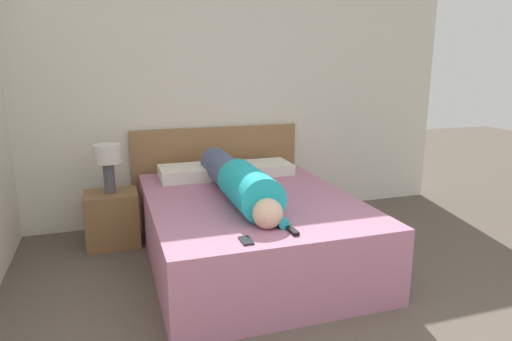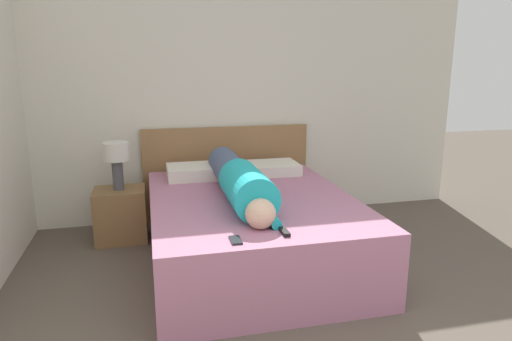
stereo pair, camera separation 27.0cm
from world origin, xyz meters
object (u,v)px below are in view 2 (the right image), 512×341
cell_phone (236,240)px  person_lying (240,181)px  pillow_near_headboard (198,171)px  nightstand (121,215)px  bed (252,229)px  table_lamp (116,157)px  tv_remote (284,231)px  pillow_second (270,168)px

cell_phone → person_lying: bearing=76.8°
pillow_near_headboard → cell_phone: 1.60m
nightstand → cell_phone: 1.79m
bed → person_lying: 0.43m
table_lamp → cell_phone: bearing=-64.6°
bed → tv_remote: size_ratio=13.62×
pillow_near_headboard → cell_phone: (0.04, -1.60, -0.05)m
bed → pillow_second: pillow_second is taller
table_lamp → person_lying: 1.21m
table_lamp → tv_remote: (1.07, -1.53, -0.22)m
pillow_near_headboard → tv_remote: size_ratio=3.73×
bed → tv_remote: bearing=-88.5°
nightstand → pillow_near_headboard: 0.80m
tv_remote → cell_phone: tv_remote is taller
nightstand → pillow_near_headboard: (0.71, 0.01, 0.36)m
table_lamp → pillow_second: bearing=0.3°
cell_phone → pillow_second: bearing=68.0°
table_lamp → tv_remote: 1.89m
pillow_near_headboard → pillow_second: 0.69m
bed → cell_phone: 0.96m
bed → pillow_near_headboard: 0.87m
bed → table_lamp: bearing=145.8°
tv_remote → pillow_second: bearing=78.1°
table_lamp → pillow_near_headboard: table_lamp is taller
table_lamp → tv_remote: size_ratio=2.84×
pillow_near_headboard → pillow_second: size_ratio=1.05×
bed → pillow_second: size_ratio=3.85×
nightstand → pillow_near_headboard: bearing=0.6°
bed → tv_remote: 0.87m
nightstand → cell_phone: bearing=-64.6°
person_lying → nightstand: bearing=141.8°
bed → pillow_second: (0.35, 0.72, 0.32)m
person_lying → cell_phone: (-0.20, -0.84, -0.14)m
tv_remote → cell_phone: size_ratio=1.15×
tv_remote → bed: bearing=91.5°
nightstand → cell_phone: size_ratio=3.69×
pillow_near_headboard → pillow_second: bearing=0.0°
nightstand → pillow_second: pillow_second is taller
pillow_near_headboard → tv_remote: (0.36, -1.54, -0.04)m
pillow_near_headboard → bed: bearing=-64.7°
bed → pillow_second: 0.86m
table_lamp → pillow_second: size_ratio=0.80×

